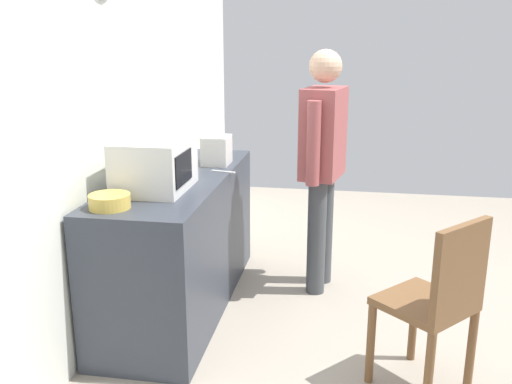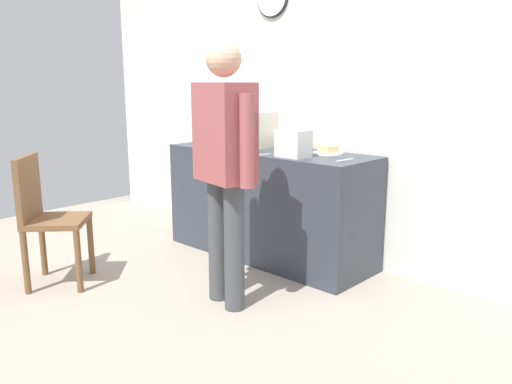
{
  "view_description": "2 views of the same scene",
  "coord_description": "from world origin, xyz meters",
  "px_view_note": "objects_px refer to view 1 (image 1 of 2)",
  "views": [
    {
      "loc": [
        -3.49,
        0.14,
        1.76
      ],
      "look_at": [
        0.21,
        0.76,
        0.72
      ],
      "focal_mm": 39.26,
      "sensor_mm": 36.0,
      "label": 1
    },
    {
      "loc": [
        2.6,
        -1.85,
        1.44
      ],
      "look_at": [
        0.15,
        0.77,
        0.66
      ],
      "focal_mm": 35.58,
      "sensor_mm": 36.0,
      "label": 2
    }
  ],
  "objects_px": {
    "salad_bowl": "(110,201)",
    "person_standing": "(323,154)",
    "sandwich_plate": "(180,157)",
    "cereal_bowl": "(158,165)",
    "toaster": "(217,150)",
    "spoon_utensil": "(215,152)",
    "fork_utensil": "(223,172)",
    "wooden_chair": "(438,299)",
    "microwave": "(155,165)"
  },
  "relations": [
    {
      "from": "salad_bowl",
      "to": "person_standing",
      "type": "relative_size",
      "value": 0.13
    },
    {
      "from": "sandwich_plate",
      "to": "cereal_bowl",
      "type": "distance_m",
      "value": 0.36
    },
    {
      "from": "toaster",
      "to": "spoon_utensil",
      "type": "xyz_separation_m",
      "value": [
        0.38,
        0.11,
        -0.1
      ]
    },
    {
      "from": "toaster",
      "to": "fork_utensil",
      "type": "distance_m",
      "value": 0.27
    },
    {
      "from": "wooden_chair",
      "to": "microwave",
      "type": "bearing_deg",
      "value": 75.2
    },
    {
      "from": "sandwich_plate",
      "to": "toaster",
      "type": "height_order",
      "value": "toaster"
    },
    {
      "from": "microwave",
      "to": "person_standing",
      "type": "xyz_separation_m",
      "value": [
        0.77,
        -0.93,
        -0.06
      ]
    },
    {
      "from": "microwave",
      "to": "toaster",
      "type": "relative_size",
      "value": 2.27
    },
    {
      "from": "sandwich_plate",
      "to": "toaster",
      "type": "distance_m",
      "value": 0.33
    },
    {
      "from": "microwave",
      "to": "wooden_chair",
      "type": "height_order",
      "value": "microwave"
    },
    {
      "from": "microwave",
      "to": "sandwich_plate",
      "type": "xyz_separation_m",
      "value": [
        0.82,
        0.11,
        -0.13
      ]
    },
    {
      "from": "toaster",
      "to": "wooden_chair",
      "type": "distance_m",
      "value": 1.85
    },
    {
      "from": "microwave",
      "to": "cereal_bowl",
      "type": "bearing_deg",
      "value": 17.67
    },
    {
      "from": "toaster",
      "to": "wooden_chair",
      "type": "bearing_deg",
      "value": -129.51
    },
    {
      "from": "spoon_utensil",
      "to": "wooden_chair",
      "type": "height_order",
      "value": "wooden_chair"
    },
    {
      "from": "microwave",
      "to": "cereal_bowl",
      "type": "distance_m",
      "value": 0.5
    },
    {
      "from": "fork_utensil",
      "to": "spoon_utensil",
      "type": "relative_size",
      "value": 1.0
    },
    {
      "from": "microwave",
      "to": "wooden_chair",
      "type": "bearing_deg",
      "value": -104.8
    },
    {
      "from": "toaster",
      "to": "spoon_utensil",
      "type": "relative_size",
      "value": 1.29
    },
    {
      "from": "wooden_chair",
      "to": "salad_bowl",
      "type": "bearing_deg",
      "value": 89.39
    },
    {
      "from": "microwave",
      "to": "spoon_utensil",
      "type": "height_order",
      "value": "microwave"
    },
    {
      "from": "salad_bowl",
      "to": "spoon_utensil",
      "type": "distance_m",
      "value": 1.52
    },
    {
      "from": "cereal_bowl",
      "to": "person_standing",
      "type": "height_order",
      "value": "person_standing"
    },
    {
      "from": "person_standing",
      "to": "toaster",
      "type": "bearing_deg",
      "value": 93.53
    },
    {
      "from": "wooden_chair",
      "to": "spoon_utensil",
      "type": "bearing_deg",
      "value": 44.32
    },
    {
      "from": "sandwich_plate",
      "to": "cereal_bowl",
      "type": "xyz_separation_m",
      "value": [
        -0.36,
        0.04,
        0.01
      ]
    },
    {
      "from": "microwave",
      "to": "toaster",
      "type": "height_order",
      "value": "microwave"
    },
    {
      "from": "sandwich_plate",
      "to": "wooden_chair",
      "type": "bearing_deg",
      "value": -126.42
    },
    {
      "from": "salad_bowl",
      "to": "fork_utensil",
      "type": "relative_size",
      "value": 1.27
    },
    {
      "from": "spoon_utensil",
      "to": "person_standing",
      "type": "distance_m",
      "value": 0.91
    },
    {
      "from": "salad_bowl",
      "to": "wooden_chair",
      "type": "xyz_separation_m",
      "value": [
        -0.02,
        -1.69,
        -0.41
      ]
    },
    {
      "from": "microwave",
      "to": "fork_utensil",
      "type": "distance_m",
      "value": 0.59
    },
    {
      "from": "sandwich_plate",
      "to": "fork_utensil",
      "type": "distance_m",
      "value": 0.52
    },
    {
      "from": "person_standing",
      "to": "microwave",
      "type": "bearing_deg",
      "value": 129.44
    },
    {
      "from": "sandwich_plate",
      "to": "person_standing",
      "type": "relative_size",
      "value": 0.14
    },
    {
      "from": "toaster",
      "to": "microwave",
      "type": "bearing_deg",
      "value": 164.93
    },
    {
      "from": "salad_bowl",
      "to": "wooden_chair",
      "type": "relative_size",
      "value": 0.23
    },
    {
      "from": "cereal_bowl",
      "to": "wooden_chair",
      "type": "xyz_separation_m",
      "value": [
        -0.88,
        -1.72,
        -0.41
      ]
    },
    {
      "from": "person_standing",
      "to": "wooden_chair",
      "type": "relative_size",
      "value": 1.8
    },
    {
      "from": "cereal_bowl",
      "to": "fork_utensil",
      "type": "distance_m",
      "value": 0.44
    },
    {
      "from": "fork_utensil",
      "to": "salad_bowl",
      "type": "bearing_deg",
      "value": 155.55
    },
    {
      "from": "microwave",
      "to": "spoon_utensil",
      "type": "relative_size",
      "value": 2.94
    },
    {
      "from": "fork_utensil",
      "to": "cereal_bowl",
      "type": "bearing_deg",
      "value": 93.02
    },
    {
      "from": "sandwich_plate",
      "to": "person_standing",
      "type": "bearing_deg",
      "value": -93.12
    },
    {
      "from": "wooden_chair",
      "to": "cereal_bowl",
      "type": "bearing_deg",
      "value": 62.85
    },
    {
      "from": "toaster",
      "to": "person_standing",
      "type": "bearing_deg",
      "value": -86.47
    },
    {
      "from": "cereal_bowl",
      "to": "toaster",
      "type": "xyz_separation_m",
      "value": [
        0.25,
        -0.34,
        0.06
      ]
    },
    {
      "from": "microwave",
      "to": "spoon_utensil",
      "type": "distance_m",
      "value": 1.12
    },
    {
      "from": "spoon_utensil",
      "to": "toaster",
      "type": "bearing_deg",
      "value": -164.58
    },
    {
      "from": "sandwich_plate",
      "to": "spoon_utensil",
      "type": "xyz_separation_m",
      "value": [
        0.28,
        -0.19,
        -0.02
      ]
    }
  ]
}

